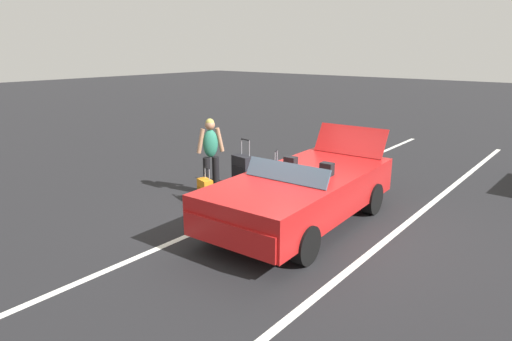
# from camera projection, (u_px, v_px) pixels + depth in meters

# --- Properties ---
(ground_plane) EXTENTS (80.00, 80.00, 0.00)m
(ground_plane) POSITION_uv_depth(u_px,v_px,m) (301.00, 224.00, 7.99)
(ground_plane) COLOR black
(lot_line_near) EXTENTS (18.00, 0.12, 0.01)m
(lot_line_near) POSITION_uv_depth(u_px,v_px,m) (249.00, 209.00, 8.72)
(lot_line_near) COLOR silver
(lot_line_near) RESTS_ON ground_plane
(lot_line_mid) EXTENTS (18.00, 0.12, 0.01)m
(lot_line_mid) POSITION_uv_depth(u_px,v_px,m) (379.00, 246.00, 7.09)
(lot_line_mid) COLOR silver
(lot_line_mid) RESTS_ON ground_plane
(convertible_car) EXTENTS (4.28, 1.98, 1.50)m
(convertible_car) POSITION_uv_depth(u_px,v_px,m) (296.00, 196.00, 7.67)
(convertible_car) COLOR red
(convertible_car) RESTS_ON ground_plane
(suitcase_large_black) EXTENTS (0.36, 0.52, 1.11)m
(suitcase_large_black) POSITION_uv_depth(u_px,v_px,m) (243.00, 171.00, 10.01)
(suitcase_large_black) COLOR black
(suitcase_large_black) RESTS_ON ground_plane
(suitcase_medium_bright) EXTENTS (0.46, 0.38, 0.96)m
(suitcase_medium_bright) POSITION_uv_depth(u_px,v_px,m) (273.00, 179.00, 9.64)
(suitcase_medium_bright) COLOR #991E8C
(suitcase_medium_bright) RESTS_ON ground_plane
(suitcase_small_carryon) EXTENTS (0.30, 0.38, 0.74)m
(suitcase_small_carryon) POSITION_uv_depth(u_px,v_px,m) (205.00, 191.00, 9.03)
(suitcase_small_carryon) COLOR orange
(suitcase_small_carryon) RESTS_ON ground_plane
(traveler_person) EXTENTS (0.56, 0.39, 1.65)m
(traveler_person) POSITION_uv_depth(u_px,v_px,m) (211.00, 152.00, 9.41)
(traveler_person) COLOR black
(traveler_person) RESTS_ON ground_plane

